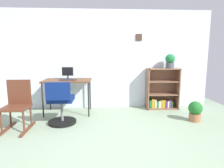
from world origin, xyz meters
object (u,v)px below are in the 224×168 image
desk (68,82)px  rocking_chair (18,104)px  bookshelf_low (161,91)px  potted_plant_on_shelf (170,61)px  office_chair (61,106)px  potted_plant_floor (195,111)px  monitor (68,74)px  keyboard (68,80)px

desk → rocking_chair: 1.14m
bookshelf_low → potted_plant_on_shelf: (0.16, -0.06, 0.72)m
office_chair → rocking_chair: rocking_chair is taller
potted_plant_on_shelf → potted_plant_floor: potted_plant_on_shelf is taller
rocking_chair → bookshelf_low: bearing=21.2°
potted_plant_on_shelf → monitor: bearing=-176.6°
rocking_chair → bookshelf_low: 3.11m
monitor → potted_plant_floor: 2.75m
potted_plant_on_shelf → potted_plant_floor: (0.22, -0.88, -0.94)m
potted_plant_on_shelf → potted_plant_floor: bearing=-76.0°
office_chair → rocking_chair: size_ratio=0.96×
office_chair → potted_plant_on_shelf: bearing=21.0°
desk → keyboard: (0.03, -0.07, 0.07)m
potted_plant_on_shelf → rocking_chair: bearing=-160.8°
bookshelf_low → potted_plant_floor: bookshelf_low is taller
monitor → office_chair: 0.92m
bookshelf_low → potted_plant_on_shelf: bearing=-19.9°
office_chair → bookshelf_low: bookshelf_low is taller
rocking_chair → potted_plant_floor: size_ratio=2.17×
office_chair → potted_plant_on_shelf: size_ratio=2.50×
bookshelf_low → potted_plant_on_shelf: potted_plant_on_shelf is taller
desk → office_chair: office_chair is taller
monitor → rocking_chair: bearing=-127.7°
rocking_chair → potted_plant_on_shelf: bearing=19.2°
rocking_chair → potted_plant_on_shelf: size_ratio=2.60×
desk → potted_plant_on_shelf: potted_plant_on_shelf is taller
keyboard → rocking_chair: (-0.74, -0.78, -0.32)m
office_chair → bookshelf_low: size_ratio=0.85×
monitor → bookshelf_low: monitor is taller
monitor → office_chair: monitor is taller
monitor → potted_plant_on_shelf: bearing=3.4°
office_chair → potted_plant_floor: 2.58m
office_chair → rocking_chair: (-0.71, -0.16, 0.08)m
desk → potted_plant_floor: 2.69m
keyboard → bookshelf_low: size_ratio=0.37×
rocking_chair → keyboard: bearing=46.4°
rocking_chair → potted_plant_on_shelf: 3.32m
keyboard → bookshelf_low: 2.21m
office_chair → potted_plant_floor: (2.57, 0.02, -0.15)m
monitor → office_chair: (-0.01, -0.76, -0.51)m
rocking_chair → potted_plant_floor: 3.29m
office_chair → potted_plant_floor: office_chair is taller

